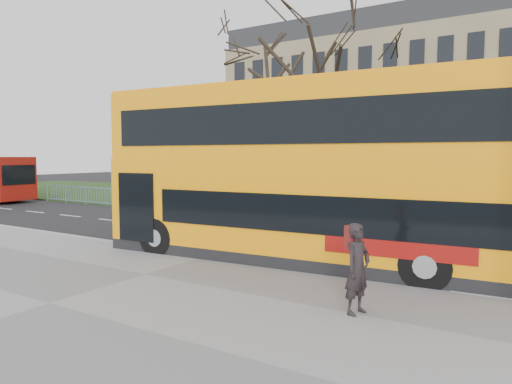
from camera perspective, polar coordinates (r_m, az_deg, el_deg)
ground at (r=15.01m, az=-2.33°, el=-7.24°), size 120.00×120.00×0.00m
pavement at (r=10.30m, az=-24.40°, el=-12.87°), size 80.00×10.50×0.12m
kerb at (r=13.76m, az=-5.97°, el=-8.05°), size 80.00×0.20×0.14m
grass_verge at (r=27.89m, az=14.33°, el=-1.80°), size 80.00×15.40×0.08m
guard_railing at (r=20.65m, az=7.96°, el=-2.48°), size 40.00×0.12×1.10m
bare_tree at (r=25.08m, az=4.89°, el=12.37°), size 8.96×8.96×12.80m
civic_building at (r=49.15m, az=16.15°, el=9.00°), size 30.00×15.00×14.00m
yellow_bus at (r=12.94m, az=6.01°, el=2.81°), size 12.10×3.65×5.00m
pedestrian at (r=8.81m, az=12.57°, el=-9.35°), size 0.55×0.71×1.71m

